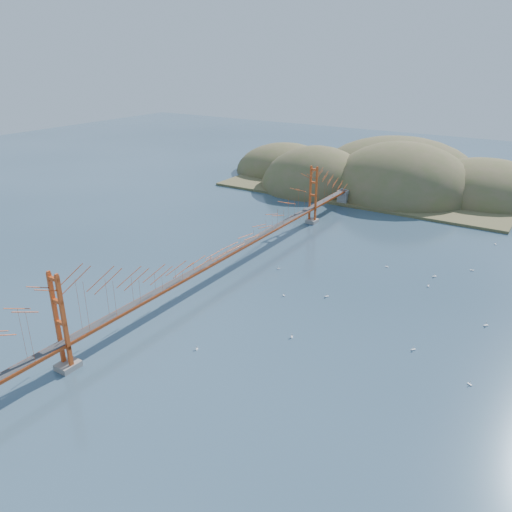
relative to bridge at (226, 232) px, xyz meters
The scene contains 16 objects.
ground 7.01m from the bridge, 90.00° to the right, with size 320.00×320.00×0.00m, color #2B4256.
bridge is the anchor object (origin of this frame).
far_headlands 68.73m from the bridge, 88.14° to the left, with size 84.00×58.00×25.00m.
sailboat_13 32.55m from the bridge, 10.62° to the right, with size 0.63×0.63×0.66m.
sailboat_3 10.91m from the bridge, 44.92° to the left, with size 0.55×0.55×0.58m.
sailboat_1 31.56m from the bridge, 23.85° to the left, with size 0.55×0.55×0.62m.
sailboat_10 22.87m from the bridge, 63.70° to the right, with size 0.48×0.51×0.58m.
sailboat_9 38.41m from the bridge, ahead, with size 0.68×0.68×0.71m.
sailboat_17 39.91m from the bridge, 34.20° to the left, with size 0.61×0.57×0.68m.
sailboat_7 26.96m from the bridge, 38.19° to the left, with size 0.54×0.51×0.61m.
sailboat_16 13.50m from the bridge, ahead, with size 0.56×0.56×0.58m.
sailboat_15 50.37m from the bridge, 47.40° to the left, with size 0.58×0.58×0.62m.
sailboat_14 18.17m from the bridge, ahead, with size 0.66×0.66×0.70m.
sailboat_2 39.93m from the bridge, 13.60° to the right, with size 0.57×0.57×0.62m.
sailboat_0 22.12m from the bridge, 31.99° to the right, with size 0.55×0.58×0.65m.
sailboat_8 33.22m from the bridge, 30.39° to the left, with size 0.71×0.71×0.74m.
Camera 1 is at (42.62, -57.87, 32.77)m, focal length 35.00 mm.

